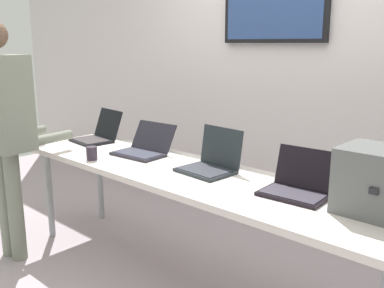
# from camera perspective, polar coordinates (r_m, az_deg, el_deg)

# --- Properties ---
(ground) EXTENTS (8.00, 8.00, 0.04)m
(ground) POSITION_cam_1_polar(r_m,az_deg,el_deg) (3.08, -0.44, -17.90)
(ground) COLOR #A799A1
(back_wall) EXTENTS (8.00, 0.11, 2.69)m
(back_wall) POSITION_cam_1_polar(r_m,az_deg,el_deg) (3.55, 12.21, 9.37)
(back_wall) COLOR silver
(back_wall) RESTS_ON ground
(workbench) EXTENTS (2.85, 0.70, 0.77)m
(workbench) POSITION_cam_1_polar(r_m,az_deg,el_deg) (2.77, -0.47, -4.69)
(workbench) COLOR silver
(workbench) RESTS_ON ground
(laptop_station_0) EXTENTS (0.36, 0.37, 0.25)m
(laptop_station_0) POSITION_cam_1_polar(r_m,az_deg,el_deg) (3.68, -12.32, 1.28)
(laptop_station_0) COLOR black
(laptop_station_0) RESTS_ON workbench
(laptop_station_1) EXTENTS (0.39, 0.36, 0.22)m
(laptop_station_1) POSITION_cam_1_polar(r_m,az_deg,el_deg) (3.19, -6.35, -0.44)
(laptop_station_1) COLOR #24222C
(laptop_station_1) RESTS_ON workbench
(laptop_station_2) EXTENTS (0.35, 0.32, 0.27)m
(laptop_station_2) POSITION_cam_1_polar(r_m,az_deg,el_deg) (2.76, 2.55, -2.33)
(laptop_station_2) COLOR #21282D
(laptop_station_2) RESTS_ON workbench
(laptop_station_3) EXTENTS (0.36, 0.31, 0.24)m
(laptop_station_3) POSITION_cam_1_polar(r_m,az_deg,el_deg) (2.40, 13.79, -5.19)
(laptop_station_3) COLOR black
(laptop_station_3) RESTS_ON workbench
(person) EXTENTS (0.49, 0.63, 1.72)m
(person) POSITION_cam_1_polar(r_m,az_deg,el_deg) (3.32, -23.65, 2.94)
(person) COLOR gray
(person) RESTS_ON ground
(coffee_mug) EXTENTS (0.08, 0.08, 0.09)m
(coffee_mug) POSITION_cam_1_polar(r_m,az_deg,el_deg) (3.10, -13.07, -1.20)
(coffee_mug) COLOR #2F2631
(coffee_mug) RESTS_ON workbench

